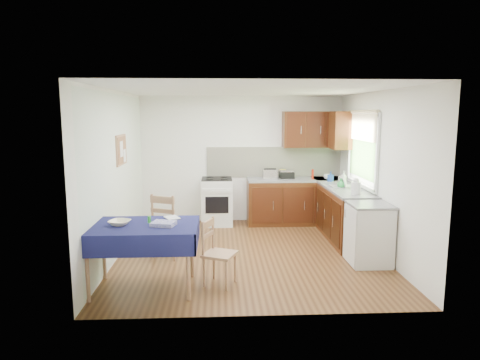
{
  "coord_description": "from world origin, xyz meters",
  "views": [
    {
      "loc": [
        -0.46,
        -6.41,
        2.16
      ],
      "look_at": [
        -0.13,
        0.15,
        1.14
      ],
      "focal_mm": 32.0,
      "sensor_mm": 36.0,
      "label": 1
    }
  ],
  "objects_px": {
    "chair_near": "(217,250)",
    "kettle": "(356,187)",
    "chair_far": "(168,224)",
    "sandwich_press": "(287,174)",
    "dining_table": "(142,233)",
    "toaster": "(270,174)",
    "dish_rack": "(342,186)"
  },
  "relations": [
    {
      "from": "chair_far",
      "to": "sandwich_press",
      "type": "bearing_deg",
      "value": -112.7
    },
    {
      "from": "sandwich_press",
      "to": "kettle",
      "type": "distance_m",
      "value": 1.92
    },
    {
      "from": "dining_table",
      "to": "dish_rack",
      "type": "relative_size",
      "value": 3.59
    },
    {
      "from": "dining_table",
      "to": "toaster",
      "type": "bearing_deg",
      "value": 41.24
    },
    {
      "from": "chair_far",
      "to": "kettle",
      "type": "xyz_separation_m",
      "value": [
        2.93,
        0.24,
        0.5
      ]
    },
    {
      "from": "dining_table",
      "to": "sandwich_press",
      "type": "bearing_deg",
      "value": 37.71
    },
    {
      "from": "sandwich_press",
      "to": "dish_rack",
      "type": "distance_m",
      "value": 1.34
    },
    {
      "from": "sandwich_press",
      "to": "dish_rack",
      "type": "xyz_separation_m",
      "value": [
        0.79,
        -1.08,
        -0.06
      ]
    },
    {
      "from": "chair_near",
      "to": "dining_table",
      "type": "bearing_deg",
      "value": 120.83
    },
    {
      "from": "sandwich_press",
      "to": "dish_rack",
      "type": "bearing_deg",
      "value": -30.83
    },
    {
      "from": "dining_table",
      "to": "kettle",
      "type": "distance_m",
      "value": 3.42
    },
    {
      "from": "chair_near",
      "to": "kettle",
      "type": "height_order",
      "value": "kettle"
    },
    {
      "from": "sandwich_press",
      "to": "chair_near",
      "type": "bearing_deg",
      "value": -91.26
    },
    {
      "from": "chair_far",
      "to": "sandwich_press",
      "type": "xyz_separation_m",
      "value": [
        2.11,
        1.97,
        0.46
      ]
    },
    {
      "from": "sandwich_press",
      "to": "toaster",
      "type": "bearing_deg",
      "value": -141.95
    },
    {
      "from": "chair_far",
      "to": "sandwich_press",
      "type": "distance_m",
      "value": 2.92
    },
    {
      "from": "chair_near",
      "to": "kettle",
      "type": "bearing_deg",
      "value": -35.15
    },
    {
      "from": "dining_table",
      "to": "toaster",
      "type": "height_order",
      "value": "toaster"
    },
    {
      "from": "dish_rack",
      "to": "kettle",
      "type": "xyz_separation_m",
      "value": [
        0.03,
        -0.66,
        0.09
      ]
    },
    {
      "from": "kettle",
      "to": "chair_near",
      "type": "bearing_deg",
      "value": -149.03
    },
    {
      "from": "toaster",
      "to": "sandwich_press",
      "type": "distance_m",
      "value": 0.35
    },
    {
      "from": "sandwich_press",
      "to": "dining_table",
      "type": "bearing_deg",
      "value": -102.8
    },
    {
      "from": "chair_far",
      "to": "sandwich_press",
      "type": "relative_size",
      "value": 3.54
    },
    {
      "from": "dining_table",
      "to": "sandwich_press",
      "type": "height_order",
      "value": "sandwich_press"
    },
    {
      "from": "kettle",
      "to": "dish_rack",
      "type": "bearing_deg",
      "value": 92.54
    },
    {
      "from": "chair_far",
      "to": "toaster",
      "type": "relative_size",
      "value": 3.6
    },
    {
      "from": "dining_table",
      "to": "kettle",
      "type": "relative_size",
      "value": 5.18
    },
    {
      "from": "sandwich_press",
      "to": "kettle",
      "type": "bearing_deg",
      "value": -41.82
    },
    {
      "from": "chair_far",
      "to": "chair_near",
      "type": "relative_size",
      "value": 1.17
    },
    {
      "from": "toaster",
      "to": "kettle",
      "type": "height_order",
      "value": "kettle"
    },
    {
      "from": "chair_near",
      "to": "chair_far",
      "type": "bearing_deg",
      "value": 58.23
    },
    {
      "from": "kettle",
      "to": "chair_far",
      "type": "bearing_deg",
      "value": -175.39
    }
  ]
}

